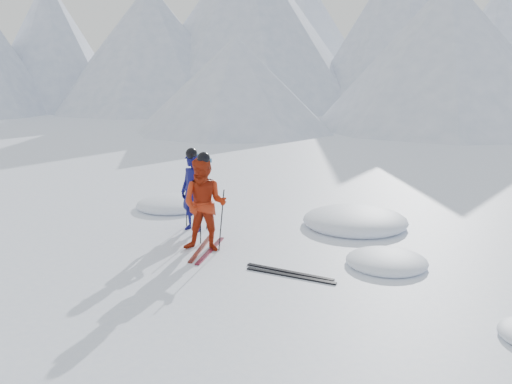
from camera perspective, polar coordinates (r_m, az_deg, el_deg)
The scene contains 12 objects.
ground at distance 10.37m, azimuth 6.46°, elevation -7.55°, with size 160.00×160.00×0.00m, color white.
skier_blue at distance 12.25m, azimuth -6.71°, elevation -0.01°, with size 0.65×0.43×1.79m, color #0D0E53.
skier_red at distance 10.85m, azimuth -5.44°, elevation -1.33°, with size 0.93×0.72×1.91m, color #AB280D.
pole_blue_left at distance 12.61m, azimuth -7.31°, elevation -1.05°, with size 0.02×0.02×1.19m, color black.
pole_blue_right at distance 12.36m, azimuth -5.04°, elevation -1.28°, with size 0.02×0.02×1.19m, color black.
pole_red_left at distance 11.30m, azimuth -5.85°, elevation -2.44°, with size 0.02×0.02×1.27m, color black.
pole_red_right at distance 10.88m, azimuth -3.66°, elevation -3.00°, with size 0.02×0.02×1.27m, color black.
ski_worn_left at distance 11.19m, azimuth -5.83°, elevation -5.92°, with size 0.09×1.70×0.03m, color black.
ski_worn_right at distance 11.05m, azimuth -4.83°, elevation -6.14°, with size 0.09×1.70×0.03m, color black.
ski_loose_a at distance 9.90m, azimuth 3.54°, elevation -8.40°, with size 0.09×1.70×0.03m, color black.
ski_loose_b at distance 9.74m, azimuth 3.63°, elevation -8.78°, with size 0.09×1.70×0.03m, color black.
snow_lumps at distance 12.65m, azimuth 5.74°, elevation -3.77°, with size 10.48×5.63×0.54m.
Camera 1 is at (4.13, -8.81, 3.59)m, focal length 38.00 mm.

